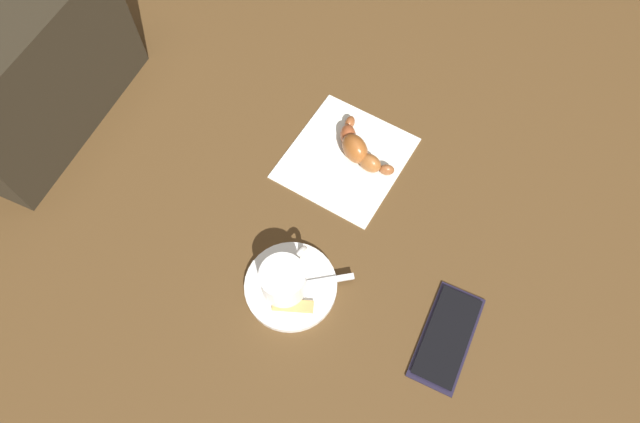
# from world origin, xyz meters

# --- Properties ---
(ground_plane) EXTENTS (1.80, 1.80, 0.00)m
(ground_plane) POSITION_xyz_m (0.00, 0.00, 0.00)
(ground_plane) COLOR #52381C
(saucer) EXTENTS (0.14, 0.14, 0.01)m
(saucer) POSITION_xyz_m (0.13, 0.01, 0.01)
(saucer) COLOR white
(saucer) RESTS_ON ground
(espresso_cup) EXTENTS (0.09, 0.07, 0.06)m
(espresso_cup) POSITION_xyz_m (0.14, -0.00, 0.04)
(espresso_cup) COLOR white
(espresso_cup) RESTS_ON saucer
(teaspoon) EXTENTS (0.10, 0.10, 0.01)m
(teaspoon) POSITION_xyz_m (0.13, 0.01, 0.01)
(teaspoon) COLOR silver
(teaspoon) RESTS_ON saucer
(sugar_packet) EXTENTS (0.04, 0.06, 0.01)m
(sugar_packet) POSITION_xyz_m (0.16, 0.03, 0.01)
(sugar_packet) COLOR tan
(sugar_packet) RESTS_ON saucer
(napkin) EXTENTS (0.20, 0.19, 0.00)m
(napkin) POSITION_xyz_m (-0.10, -0.04, 0.00)
(napkin) COLOR white
(napkin) RESTS_ON ground
(croissant) EXTENTS (0.09, 0.12, 0.05)m
(croissant) POSITION_xyz_m (-0.12, -0.03, 0.02)
(croissant) COLOR brown
(croissant) RESTS_ON napkin
(cell_phone) EXTENTS (0.16, 0.09, 0.01)m
(cell_phone) POSITION_xyz_m (0.08, 0.23, 0.00)
(cell_phone) COLOR black
(cell_phone) RESTS_ON ground
(laptop_bag) EXTENTS (0.36, 0.16, 0.22)m
(laptop_bag) POSITION_xyz_m (0.08, -0.49, 0.11)
(laptop_bag) COLOR black
(laptop_bag) RESTS_ON ground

